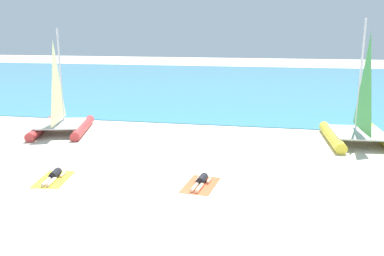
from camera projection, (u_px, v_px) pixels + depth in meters
ground_plane at (209, 127)px, 24.11m from camera, size 120.00×120.00×0.00m
ocean_water at (238, 83)px, 43.64m from camera, size 120.00×40.00×0.05m
sailboat_red at (61, 118)px, 22.64m from camera, size 3.78×4.91×5.67m
sailboat_yellow at (359, 126)px, 20.50m from camera, size 3.25×4.87×6.15m
towel_left at (54, 179)px, 15.71m from camera, size 1.36×2.04×0.01m
sunbather_left at (54, 176)px, 15.74m from camera, size 0.63×1.57×0.30m
towel_right at (201, 185)px, 15.14m from camera, size 1.31×2.01×0.01m
sunbather_right at (201, 181)px, 15.17m from camera, size 0.59×1.57×0.30m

